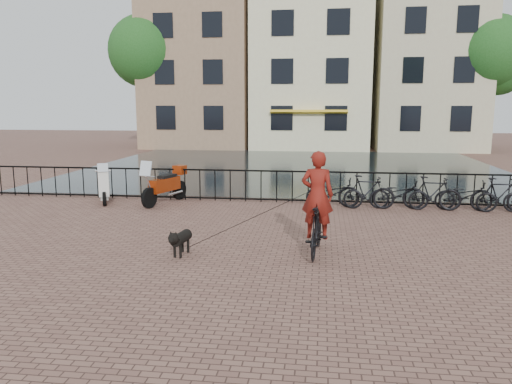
# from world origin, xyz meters

# --- Properties ---
(ground) EXTENTS (100.00, 100.00, 0.00)m
(ground) POSITION_xyz_m (0.00, 0.00, 0.00)
(ground) COLOR brown
(ground) RESTS_ON ground
(canal_water) EXTENTS (20.00, 20.00, 0.00)m
(canal_water) POSITION_xyz_m (0.00, 17.30, 0.00)
(canal_water) COLOR black
(canal_water) RESTS_ON ground
(railing) EXTENTS (20.00, 0.05, 1.02)m
(railing) POSITION_xyz_m (0.00, 8.00, 0.50)
(railing) COLOR black
(railing) RESTS_ON ground
(canal_house_left) EXTENTS (7.50, 9.00, 12.80)m
(canal_house_left) POSITION_xyz_m (-7.50, 30.00, 6.40)
(canal_house_left) COLOR #896B4F
(canal_house_left) RESTS_ON ground
(canal_house_mid) EXTENTS (8.00, 9.50, 11.80)m
(canal_house_mid) POSITION_xyz_m (0.50, 30.00, 5.90)
(canal_house_mid) COLOR beige
(canal_house_mid) RESTS_ON ground
(canal_house_right) EXTENTS (7.00, 9.00, 13.30)m
(canal_house_right) POSITION_xyz_m (8.50, 30.00, 6.65)
(canal_house_right) COLOR #C2B490
(canal_house_right) RESTS_ON ground
(tree_far_left) EXTENTS (5.04, 5.04, 9.27)m
(tree_far_left) POSITION_xyz_m (-11.00, 27.00, 6.73)
(tree_far_left) COLOR black
(tree_far_left) RESTS_ON ground
(tree_far_right) EXTENTS (4.76, 4.76, 8.76)m
(tree_far_right) POSITION_xyz_m (12.00, 27.00, 6.35)
(tree_far_right) COLOR black
(tree_far_right) RESTS_ON ground
(cyclist) EXTENTS (0.84, 1.88, 2.52)m
(cyclist) POSITION_xyz_m (1.33, 2.50, 0.96)
(cyclist) COLOR black
(cyclist) RESTS_ON ground
(dog) EXTENTS (0.40, 0.89, 0.58)m
(dog) POSITION_xyz_m (-1.43, 2.08, 0.29)
(dog) COLOR black
(dog) RESTS_ON ground
(motorcycle) EXTENTS (1.12, 2.10, 1.46)m
(motorcycle) POSITION_xyz_m (-3.46, 7.31, 0.73)
(motorcycle) COLOR #982C0B
(motorcycle) RESTS_ON ground
(scooter) EXTENTS (0.95, 1.50, 1.35)m
(scooter) POSITION_xyz_m (-5.42, 7.24, 0.68)
(scooter) COLOR white
(scooter) RESTS_ON ground
(parked_bike_0) EXTENTS (1.78, 0.81, 0.90)m
(parked_bike_0) POSITION_xyz_m (1.80, 7.40, 0.45)
(parked_bike_0) COLOR black
(parked_bike_0) RESTS_ON ground
(parked_bike_1) EXTENTS (1.70, 0.62, 1.00)m
(parked_bike_1) POSITION_xyz_m (2.75, 7.40, 0.50)
(parked_bike_1) COLOR black
(parked_bike_1) RESTS_ON ground
(parked_bike_2) EXTENTS (1.73, 0.65, 0.90)m
(parked_bike_2) POSITION_xyz_m (3.70, 7.40, 0.45)
(parked_bike_2) COLOR black
(parked_bike_2) RESTS_ON ground
(parked_bike_3) EXTENTS (1.70, 0.64, 1.00)m
(parked_bike_3) POSITION_xyz_m (4.65, 7.40, 0.50)
(parked_bike_3) COLOR black
(parked_bike_3) RESTS_ON ground
(parked_bike_4) EXTENTS (1.79, 0.87, 0.90)m
(parked_bike_4) POSITION_xyz_m (5.60, 7.40, 0.45)
(parked_bike_4) COLOR black
(parked_bike_4) RESTS_ON ground
(parked_bike_5) EXTENTS (1.67, 0.50, 1.00)m
(parked_bike_5) POSITION_xyz_m (6.55, 7.40, 0.50)
(parked_bike_5) COLOR black
(parked_bike_5) RESTS_ON ground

